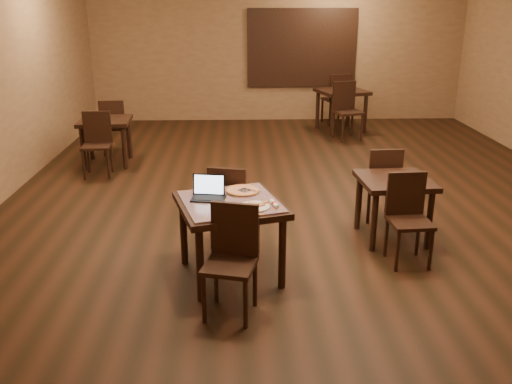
{
  "coord_description": "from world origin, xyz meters",
  "views": [
    {
      "loc": [
        -0.89,
        -6.94,
        2.51
      ],
      "look_at": [
        -0.73,
        -2.26,
        0.85
      ],
      "focal_mm": 38.0,
      "sensor_mm": 36.0,
      "label": 1
    }
  ],
  "objects_px": {
    "other_table_b": "(105,127)",
    "other_table_c": "(394,189)",
    "other_table_a_chair_far": "(337,96)",
    "chair_main_far": "(229,202)",
    "chair_main_near": "(232,253)",
    "laptop": "(209,192)",
    "other_table_b_chair_far": "(114,124)",
    "other_table_c_chair_near": "(408,213)",
    "other_table_b_chair_near": "(97,140)",
    "pizza_pan": "(243,192)",
    "other_table_c_chair_far": "(382,180)",
    "other_table_a": "(342,97)",
    "tiled_table": "(230,211)",
    "other_table_a_chair_near": "(346,107)"
  },
  "relations": [
    {
      "from": "laptop",
      "to": "other_table_c_chair_far",
      "type": "distance_m",
      "value": 2.35
    },
    {
      "from": "other_table_a_chair_far",
      "to": "other_table_c_chair_far",
      "type": "height_order",
      "value": "other_table_a_chair_far"
    },
    {
      "from": "tiled_table",
      "to": "other_table_c_chair_far",
      "type": "relative_size",
      "value": 1.25
    },
    {
      "from": "other_table_a_chair_far",
      "to": "chair_main_far",
      "type": "bearing_deg",
      "value": 54.08
    },
    {
      "from": "other_table_a_chair_far",
      "to": "other_table_c",
      "type": "relative_size",
      "value": 1.35
    },
    {
      "from": "other_table_c",
      "to": "other_table_c_chair_near",
      "type": "height_order",
      "value": "other_table_c_chair_near"
    },
    {
      "from": "other_table_c",
      "to": "other_table_c_chair_near",
      "type": "distance_m",
      "value": 0.53
    },
    {
      "from": "other_table_a_chair_near",
      "to": "other_table_a_chair_far",
      "type": "bearing_deg",
      "value": 71.63
    },
    {
      "from": "other_table_c_chair_near",
      "to": "other_table_c",
      "type": "bearing_deg",
      "value": 85.85
    },
    {
      "from": "tiled_table",
      "to": "other_table_b_chair_near",
      "type": "bearing_deg",
      "value": 105.66
    },
    {
      "from": "other_table_a",
      "to": "other_table_b",
      "type": "relative_size",
      "value": 1.31
    },
    {
      "from": "tiled_table",
      "to": "other_table_b",
      "type": "height_order",
      "value": "tiled_table"
    },
    {
      "from": "pizza_pan",
      "to": "other_table_c",
      "type": "height_order",
      "value": "pizza_pan"
    },
    {
      "from": "tiled_table",
      "to": "other_table_b",
      "type": "distance_m",
      "value": 4.36
    },
    {
      "from": "chair_main_near",
      "to": "laptop",
      "type": "bearing_deg",
      "value": 121.59
    },
    {
      "from": "other_table_b",
      "to": "other_table_c",
      "type": "distance_m",
      "value": 4.88
    },
    {
      "from": "chair_main_far",
      "to": "laptop",
      "type": "relative_size",
      "value": 2.74
    },
    {
      "from": "other_table_b",
      "to": "other_table_b_chair_near",
      "type": "bearing_deg",
      "value": -94.17
    },
    {
      "from": "other_table_b_chair_far",
      "to": "other_table_c_chair_far",
      "type": "height_order",
      "value": "other_table_b_chair_far"
    },
    {
      "from": "other_table_b_chair_near",
      "to": "tiled_table",
      "type": "bearing_deg",
      "value": -61.92
    },
    {
      "from": "other_table_b_chair_far",
      "to": "other_table_a",
      "type": "bearing_deg",
      "value": -161.78
    },
    {
      "from": "other_table_a_chair_near",
      "to": "other_table_a_chair_far",
      "type": "distance_m",
      "value": 1.26
    },
    {
      "from": "other_table_b",
      "to": "other_table_b_chair_near",
      "type": "relative_size",
      "value": 0.88
    },
    {
      "from": "other_table_a",
      "to": "other_table_c_chair_near",
      "type": "xyz_separation_m",
      "value": [
        -0.4,
        -5.81,
        -0.18
      ]
    },
    {
      "from": "chair_main_far",
      "to": "other_table_c",
      "type": "bearing_deg",
      "value": -161.08
    },
    {
      "from": "other_table_b",
      "to": "other_table_b_chair_far",
      "type": "distance_m",
      "value": 0.56
    },
    {
      "from": "tiled_table",
      "to": "pizza_pan",
      "type": "height_order",
      "value": "pizza_pan"
    },
    {
      "from": "other_table_b_chair_near",
      "to": "other_table_c_chair_near",
      "type": "height_order",
      "value": "other_table_b_chair_near"
    },
    {
      "from": "other_table_a_chair_far",
      "to": "other_table_b_chair_near",
      "type": "bearing_deg",
      "value": 22.96
    },
    {
      "from": "other_table_a",
      "to": "other_table_c_chair_near",
      "type": "bearing_deg",
      "value": -109.9
    },
    {
      "from": "other_table_b_chair_far",
      "to": "other_table_c_chair_near",
      "type": "bearing_deg",
      "value": 128.92
    },
    {
      "from": "other_table_a_chair_near",
      "to": "other_table_a_chair_far",
      "type": "height_order",
      "value": "same"
    },
    {
      "from": "tiled_table",
      "to": "other_table_c_chair_near",
      "type": "distance_m",
      "value": 1.79
    },
    {
      "from": "other_table_b",
      "to": "other_table_c_chair_far",
      "type": "relative_size",
      "value": 0.92
    },
    {
      "from": "other_table_c",
      "to": "tiled_table",
      "type": "bearing_deg",
      "value": -159.25
    },
    {
      "from": "laptop",
      "to": "other_table_b_chair_far",
      "type": "xyz_separation_m",
      "value": [
        -1.83,
        4.31,
        -0.28
      ]
    },
    {
      "from": "other_table_b_chair_near",
      "to": "laptop",
      "type": "bearing_deg",
      "value": -63.76
    },
    {
      "from": "chair_main_far",
      "to": "other_table_b_chair_near",
      "type": "xyz_separation_m",
      "value": [
        -2.02,
        2.68,
        0.02
      ]
    },
    {
      "from": "chair_main_near",
      "to": "other_table_a_chair_far",
      "type": "distance_m",
      "value": 7.65
    },
    {
      "from": "other_table_b",
      "to": "other_table_b_chair_far",
      "type": "relative_size",
      "value": 0.88
    },
    {
      "from": "other_table_b_chair_far",
      "to": "other_table_c_chair_near",
      "type": "distance_m",
      "value": 5.61
    },
    {
      "from": "laptop",
      "to": "other_table_b_chair_near",
      "type": "xyz_separation_m",
      "value": [
        -1.84,
        3.2,
        -0.28
      ]
    },
    {
      "from": "other_table_c",
      "to": "chair_main_near",
      "type": "bearing_deg",
      "value": -144.52
    },
    {
      "from": "chair_main_near",
      "to": "other_table_b_chair_far",
      "type": "relative_size",
      "value": 0.99
    },
    {
      "from": "other_table_b_chair_near",
      "to": "other_table_c",
      "type": "relative_size",
      "value": 1.2
    },
    {
      "from": "tiled_table",
      "to": "chair_main_far",
      "type": "xyz_separation_m",
      "value": [
        -0.02,
        0.62,
        -0.14
      ]
    },
    {
      "from": "chair_main_near",
      "to": "other_table_a",
      "type": "bearing_deg",
      "value": 86.81
    },
    {
      "from": "tiled_table",
      "to": "chair_main_near",
      "type": "bearing_deg",
      "value": -104.13
    },
    {
      "from": "other_table_b",
      "to": "other_table_c_chair_far",
      "type": "height_order",
      "value": "other_table_c_chair_far"
    },
    {
      "from": "tiled_table",
      "to": "other_table_b_chair_far",
      "type": "distance_m",
      "value": 4.85
    }
  ]
}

